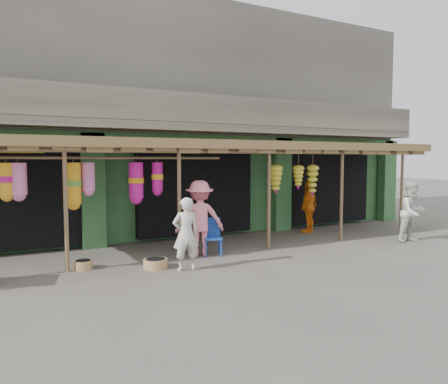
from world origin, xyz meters
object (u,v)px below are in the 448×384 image
blue_chair (212,234)px  person_vendor (309,207)px  person_right (412,212)px  person_shopper (200,218)px  person_front (186,234)px

blue_chair → person_vendor: (4.15, 1.43, 0.32)m
person_right → person_shopper: bearing=171.3°
blue_chair → person_right: (5.70, -1.18, 0.35)m
blue_chair → person_right: 5.83m
person_front → person_shopper: (0.83, 1.10, 0.14)m
person_right → person_vendor: size_ratio=1.04×
person_front → person_shopper: person_shopper is taller
person_front → person_vendor: (5.30, 2.49, 0.05)m
person_vendor → person_front: bearing=-0.5°
person_right → person_vendor: 3.03m
person_front → person_shopper: 1.39m
blue_chair → person_shopper: 0.51m
person_front → person_shopper: bearing=-119.7°
person_right → person_front: bearing=-178.3°
blue_chair → person_front: person_front is taller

